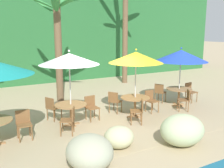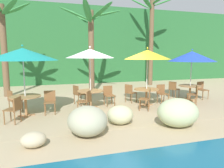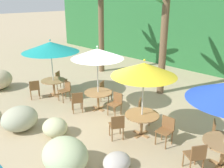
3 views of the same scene
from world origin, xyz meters
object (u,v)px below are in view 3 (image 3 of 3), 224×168
at_px(chair_yellow_seaward, 166,129).
at_px(dining_table_blue, 224,146).
at_px(chair_blue_inland, 217,133).
at_px(chair_white_seaward, 116,102).
at_px(chair_yellow_left, 117,125).
at_px(palm_tree_nearest, 101,12).
at_px(umbrella_teal, 51,47).
at_px(dining_table_teal, 54,83).
at_px(dining_table_white, 98,95).
at_px(chair_blue_left, 196,155).
at_px(chair_yellow_inland, 143,109).
at_px(dining_table_yellow, 142,118).
at_px(chair_white_inland, 104,90).
at_px(chair_teal_seaward, 66,89).
at_px(chair_teal_inland, 60,79).
at_px(chair_white_left, 77,100).
at_px(umbrella_white, 97,54).
at_px(palm_tree_second, 165,18).
at_px(chair_teal_left, 35,88).
at_px(umbrella_yellow, 144,69).

distance_m(chair_yellow_seaward, dining_table_blue, 1.68).
bearing_deg(chair_blue_inland, dining_table_blue, -56.46).
relative_size(chair_white_seaward, chair_yellow_left, 1.00).
bearing_deg(palm_tree_nearest, umbrella_teal, -71.76).
height_order(umbrella_teal, dining_table_teal, umbrella_teal).
height_order(dining_table_white, chair_yellow_seaward, chair_yellow_seaward).
bearing_deg(chair_white_seaward, chair_blue_left, -13.75).
relative_size(chair_white_seaward, chair_yellow_inland, 1.00).
relative_size(chair_yellow_left, palm_tree_nearest, 0.18).
distance_m(umbrella_teal, chair_blue_left, 7.30).
xyz_separation_m(chair_yellow_seaward, dining_table_blue, (1.66, 0.17, 0.10)).
bearing_deg(chair_white_seaward, dining_table_yellow, -15.62).
bearing_deg(chair_white_inland, chair_yellow_left, -35.43).
xyz_separation_m(dining_table_teal, chair_teal_seaward, (0.85, 0.06, -0.10)).
bearing_deg(chair_blue_inland, chair_teal_inland, -176.01).
bearing_deg(dining_table_teal, chair_yellow_left, -7.31).
height_order(dining_table_white, chair_white_left, chair_white_left).
bearing_deg(chair_teal_seaward, dining_table_white, 14.15).
relative_size(umbrella_teal, chair_white_left, 2.97).
distance_m(chair_teal_seaward, dining_table_blue, 6.63).
bearing_deg(dining_table_blue, dining_table_white, -179.88).
bearing_deg(chair_white_inland, dining_table_white, -59.16).
xyz_separation_m(umbrella_white, dining_table_blue, (4.96, 0.01, -1.67)).
distance_m(chair_white_seaward, chair_yellow_inland, 1.13).
xyz_separation_m(chair_teal_seaward, chair_teal_inland, (-1.38, 0.61, 0.00)).
relative_size(chair_white_left, chair_yellow_seaward, 1.00).
bearing_deg(dining_table_white, chair_yellow_seaward, -2.84).
height_order(chair_white_left, palm_tree_second, palm_tree_second).
height_order(chair_teal_left, dining_table_yellow, chair_teal_left).
distance_m(chair_teal_left, chair_blue_inland, 7.51).
distance_m(dining_table_white, palm_tree_second, 4.37).
distance_m(dining_table_white, chair_white_left, 0.86).
bearing_deg(chair_white_left, dining_table_blue, 8.59).
relative_size(chair_teal_seaward, chair_teal_inland, 1.00).
distance_m(chair_teal_left, chair_yellow_seaward, 6.15).
relative_size(umbrella_teal, chair_teal_inland, 2.97).
height_order(chair_teal_seaward, chair_blue_inland, same).
distance_m(chair_yellow_seaward, chair_yellow_inland, 1.47).
height_order(chair_white_seaward, chair_blue_left, same).
relative_size(chair_teal_seaward, chair_white_seaward, 1.00).
height_order(umbrella_teal, chair_white_left, umbrella_teal).
xyz_separation_m(chair_teal_left, umbrella_white, (2.75, 1.30, 1.77)).
bearing_deg(chair_teal_left, chair_yellow_seaward, 10.61).
bearing_deg(chair_white_left, umbrella_white, 67.35).
distance_m(chair_teal_seaward, chair_yellow_inland, 3.68).
bearing_deg(umbrella_white, chair_teal_inland, 176.25).
height_order(umbrella_yellow, chair_yellow_left, umbrella_yellow).
distance_m(dining_table_teal, umbrella_white, 3.05).
distance_m(umbrella_teal, chair_teal_seaward, 1.94).
xyz_separation_m(dining_table_white, chair_yellow_inland, (1.94, 0.39, -0.10)).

